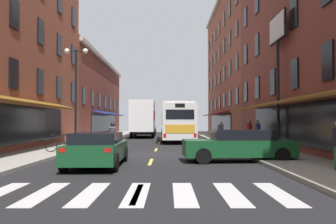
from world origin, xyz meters
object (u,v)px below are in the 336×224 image
object	(u,v)px
box_truck	(142,119)
pedestrian_near	(220,130)
transit_bus	(175,122)
billboard_sign	(276,47)
sedan_mid	(96,149)
motorcycle_rider	(111,141)
sedan_far	(237,145)
bicycle_near	(59,145)
pedestrian_mid	(336,145)
sedan_near	(147,129)
pedestrian_far	(256,132)
bicycle_mid	(80,140)
pedestrian_rear	(248,131)
street_lamp_twin	(74,93)

from	to	relation	value
box_truck	pedestrian_near	world-z (taller)	box_truck
transit_bus	billboard_sign	bearing A→B (deg)	-62.95
sedan_mid	box_truck	bearing A→B (deg)	90.00
billboard_sign	motorcycle_rider	world-z (taller)	billboard_sign
sedan_far	bicycle_near	bearing A→B (deg)	160.05
box_truck	pedestrian_mid	world-z (taller)	box_truck
sedan_near	motorcycle_rider	bearing A→B (deg)	-90.35
sedan_mid	pedestrian_far	distance (m)	13.01
transit_bus	pedestrian_near	size ratio (longest dim) A/B	7.28
box_truck	bicycle_mid	xyz separation A→B (m)	(-3.09, -14.39, -1.51)
pedestrian_mid	pedestrian_rear	bearing A→B (deg)	115.97
sedan_far	bicycle_mid	xyz separation A→B (m)	(-8.76, 8.48, -0.19)
pedestrian_rear	bicycle_near	bearing A→B (deg)	-60.80
motorcycle_rider	bicycle_mid	size ratio (longest dim) A/B	1.22
billboard_sign	sedan_far	bearing A→B (deg)	-122.65
pedestrian_mid	street_lamp_twin	distance (m)	14.77
pedestrian_mid	street_lamp_twin	bearing A→B (deg)	165.76
pedestrian_far	bicycle_mid	bearing A→B (deg)	-19.76
sedan_mid	bicycle_near	world-z (taller)	sedan_mid
sedan_far	pedestrian_rear	xyz separation A→B (m)	(2.71, 9.72, 0.32)
bicycle_mid	pedestrian_mid	distance (m)	16.55
billboard_sign	pedestrian_far	world-z (taller)	billboard_sign
sedan_near	motorcycle_rider	distance (m)	30.44
sedan_near	bicycle_near	distance (m)	30.53
billboard_sign	pedestrian_rear	size ratio (longest dim) A/B	4.54
sedan_far	bicycle_near	xyz separation A→B (m)	(-8.49, 3.08, -0.19)
pedestrian_near	street_lamp_twin	size ratio (longest dim) A/B	0.27
pedestrian_near	pedestrian_mid	bearing A→B (deg)	18.35
sedan_far	pedestrian_far	bearing A→B (deg)	70.46
sedan_near	pedestrian_near	world-z (taller)	pedestrian_near
transit_bus	sedan_mid	xyz separation A→B (m)	(-3.43, -17.68, -1.02)
street_lamp_twin	motorcycle_rider	bearing A→B (deg)	-47.30
sedan_far	bicycle_near	distance (m)	9.04
transit_bus	motorcycle_rider	xyz separation A→B (m)	(-3.59, -13.04, -0.98)
sedan_mid	motorcycle_rider	world-z (taller)	motorcycle_rider
sedan_near	sedan_mid	world-z (taller)	sedan_near
sedan_far	pedestrian_mid	size ratio (longest dim) A/B	2.96
transit_bus	motorcycle_rider	world-z (taller)	transit_bus
sedan_mid	motorcycle_rider	bearing A→B (deg)	92.02
motorcycle_rider	bicycle_mid	world-z (taller)	motorcycle_rider
billboard_sign	sedan_near	bearing A→B (deg)	107.59
box_truck	street_lamp_twin	bearing A→B (deg)	-99.46
sedan_far	pedestrian_near	distance (m)	14.93
box_truck	street_lamp_twin	world-z (taller)	street_lamp_twin
billboard_sign	box_truck	xyz separation A→B (m)	(-8.99, 17.68, -4.01)
billboard_sign	transit_bus	bearing A→B (deg)	117.05
sedan_mid	billboard_sign	bearing A→B (deg)	37.03
box_truck	pedestrian_near	size ratio (longest dim) A/B	5.24
bicycle_mid	pedestrian_near	world-z (taller)	pedestrian_near
street_lamp_twin	pedestrian_rear	bearing A→B (deg)	18.72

